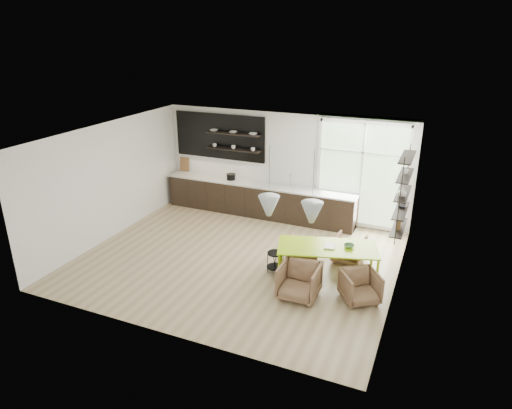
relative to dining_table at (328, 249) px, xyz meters
The scene contains 11 objects.
room 2.05m from the dining_table, 143.03° to the left, with size 7.02×6.01×2.91m.
kitchen_run 3.91m from the dining_table, 135.59° to the left, with size 5.54×0.69×2.75m.
right_shelving 1.99m from the dining_table, 44.08° to the left, with size 0.26×1.22×1.90m.
dining_table is the anchor object (origin of this frame).
armchair_back_left 0.94m from the dining_table, 143.46° to the left, with size 0.66×0.68×0.62m, color brown.
armchair_back_right 1.08m from the dining_table, 74.62° to the left, with size 0.65×0.67×0.61m, color brown.
armchair_front_left 1.02m from the dining_table, 108.94° to the right, with size 0.76×0.78×0.71m, color brown.
armchair_front_right 1.08m from the dining_table, 35.06° to the right, with size 0.67×0.69×0.62m, color brown.
wire_stool 1.17m from the dining_table, behind, with size 0.38×0.38×0.48m.
table_book 0.10m from the dining_table, behind, with size 0.22×0.29×0.03m, color white.
table_bowl 0.44m from the dining_table, 18.36° to the left, with size 0.21×0.21×0.07m, color #4A7846.
Camera 1 is at (4.08, -8.47, 5.00)m, focal length 32.00 mm.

